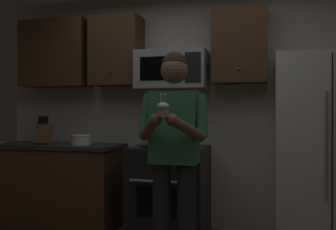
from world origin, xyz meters
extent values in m
cube|color=beige|center=(0.00, 1.75, 1.30)|extent=(4.40, 0.10, 2.60)
cube|color=black|center=(-0.15, 1.36, 0.46)|extent=(0.76, 0.66, 0.92)
cube|color=black|center=(-0.15, 1.02, 0.42)|extent=(0.48, 0.01, 0.28)
cylinder|color=#99999E|center=(-0.15, 1.00, 0.62)|extent=(0.60, 0.03, 0.03)
cylinder|color=black|center=(-0.33, 1.22, 0.93)|extent=(0.18, 0.18, 0.01)
cylinder|color=black|center=(0.03, 1.22, 0.93)|extent=(0.18, 0.18, 0.01)
cylinder|color=black|center=(-0.33, 1.50, 0.93)|extent=(0.18, 0.18, 0.01)
cylinder|color=black|center=(0.03, 1.50, 0.93)|extent=(0.18, 0.18, 0.01)
cube|color=#9EA0A5|center=(-0.15, 1.48, 1.72)|extent=(0.74, 0.40, 0.40)
cube|color=black|center=(-0.24, 1.28, 1.72)|extent=(0.40, 0.01, 0.24)
cube|color=black|center=(0.11, 1.28, 1.72)|extent=(0.16, 0.01, 0.30)
cube|color=white|center=(1.35, 1.32, 0.90)|extent=(0.90, 0.72, 1.80)
cylinder|color=gray|center=(1.30, 0.94, 1.00)|extent=(0.02, 0.02, 0.90)
cube|color=black|center=(1.35, 0.95, 0.90)|extent=(0.01, 0.01, 1.74)
cube|color=#4C301C|center=(-1.55, 1.53, 1.95)|extent=(0.80, 0.34, 0.76)
sphere|color=brown|center=(-1.55, 1.35, 1.70)|extent=(0.03, 0.03, 0.03)
cube|color=#4C301C|center=(-0.80, 1.53, 1.95)|extent=(0.55, 0.34, 0.76)
sphere|color=brown|center=(-0.80, 1.35, 1.70)|extent=(0.03, 0.03, 0.03)
cube|color=#4C301C|center=(0.55, 1.53, 1.95)|extent=(0.55, 0.34, 0.76)
sphere|color=brown|center=(0.55, 1.35, 1.70)|extent=(0.03, 0.03, 0.03)
cube|color=#4C301C|center=(-1.45, 1.38, 0.44)|extent=(1.40, 0.62, 0.88)
cube|color=#2D2D33|center=(-1.45, 1.38, 0.90)|extent=(1.44, 0.66, 0.04)
cube|color=brown|center=(-1.59, 1.33, 1.03)|extent=(0.16, 0.15, 0.24)
cylinder|color=black|center=(-1.64, 1.31, 1.19)|extent=(0.02, 0.04, 0.09)
cylinder|color=black|center=(-1.62, 1.31, 1.19)|extent=(0.02, 0.04, 0.09)
cylinder|color=black|center=(-1.60, 1.31, 1.19)|extent=(0.02, 0.04, 0.09)
cylinder|color=black|center=(-1.58, 1.31, 1.19)|extent=(0.02, 0.04, 0.09)
cylinder|color=black|center=(-1.55, 1.31, 1.19)|extent=(0.02, 0.04, 0.09)
cylinder|color=black|center=(-1.53, 1.31, 1.19)|extent=(0.02, 0.04, 0.09)
cylinder|color=white|center=(-1.15, 1.36, 0.97)|extent=(0.22, 0.22, 0.10)
torus|color=white|center=(-1.15, 1.36, 1.02)|extent=(0.23, 0.23, 0.01)
cylinder|color=#262628|center=(0.00, 0.53, 0.43)|extent=(0.15, 0.15, 0.86)
cylinder|color=#262628|center=(0.20, 0.53, 0.43)|extent=(0.15, 0.15, 0.86)
cube|color=#33724C|center=(0.10, 0.53, 1.15)|extent=(0.38, 0.22, 0.58)
sphere|color=brown|center=(0.10, 0.53, 1.61)|extent=(0.22, 0.22, 0.22)
sphere|color=#382314|center=(0.10, 0.54, 1.66)|extent=(0.20, 0.20, 0.20)
cylinder|color=#33724C|center=(-0.12, 0.50, 1.25)|extent=(0.15, 0.18, 0.35)
cylinder|color=brown|center=(-0.05, 0.34, 1.15)|extent=(0.26, 0.33, 0.21)
sphere|color=brown|center=(0.04, 0.21, 1.22)|extent=(0.09, 0.09, 0.09)
cylinder|color=#33724C|center=(0.33, 0.50, 1.25)|extent=(0.15, 0.18, 0.35)
cylinder|color=brown|center=(0.25, 0.34, 1.15)|extent=(0.26, 0.33, 0.21)
sphere|color=brown|center=(0.16, 0.21, 1.22)|extent=(0.09, 0.09, 0.09)
cylinder|color=#A87F56|center=(0.10, 0.19, 1.26)|extent=(0.08, 0.08, 0.06)
ellipsoid|color=silver|center=(0.10, 0.19, 1.31)|extent=(0.09, 0.09, 0.06)
cylinder|color=#4CBF66|center=(0.12, 0.19, 1.36)|extent=(0.01, 0.01, 0.06)
ellipsoid|color=#FFD159|center=(0.12, 0.19, 1.40)|extent=(0.01, 0.01, 0.02)
cylinder|color=#F2D84C|center=(0.09, 0.19, 1.36)|extent=(0.01, 0.01, 0.06)
ellipsoid|color=#FFD159|center=(0.09, 0.19, 1.40)|extent=(0.01, 0.01, 0.02)
camera|label=1|loc=(0.86, -2.52, 1.27)|focal=41.79mm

